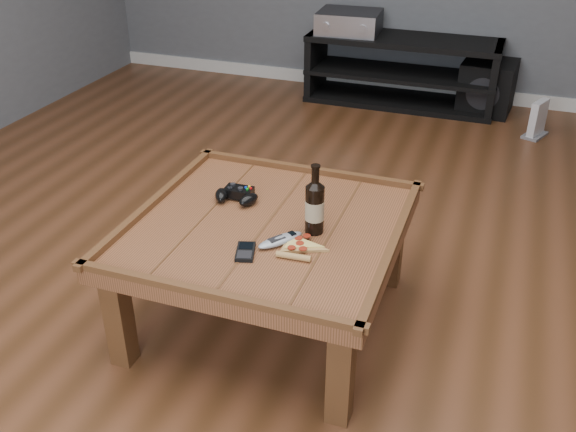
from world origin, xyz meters
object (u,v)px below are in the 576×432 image
(smartphone, at_px, (245,252))
(game_console, at_px, (537,120))
(media_console, at_px, (401,71))
(subwoofer, at_px, (487,87))
(coffee_table, at_px, (267,237))
(game_controller, at_px, (237,195))
(remote_control, at_px, (280,240))
(beer_bottle, at_px, (315,206))
(pizza_slice, at_px, (299,247))
(av_receiver, at_px, (349,22))

(smartphone, xyz_separation_m, game_console, (0.99, 2.62, -0.34))
(smartphone, distance_m, game_console, 2.83)
(media_console, bearing_deg, subwoofer, 4.39)
(coffee_table, height_order, game_controller, game_controller)
(smartphone, bearing_deg, remote_control, 32.14)
(remote_control, bearing_deg, beer_bottle, 89.36)
(media_console, bearing_deg, pizza_slice, -86.60)
(game_controller, height_order, av_receiver, av_receiver)
(media_console, bearing_deg, coffee_table, -90.00)
(smartphone, bearing_deg, game_controller, 101.21)
(coffee_table, distance_m, av_receiver, 2.78)
(media_console, bearing_deg, game_controller, -94.02)
(av_receiver, xyz_separation_m, subwoofer, (1.04, 0.05, -0.39))
(game_controller, xyz_separation_m, game_console, (1.18, 2.27, -0.36))
(smartphone, distance_m, remote_control, 0.14)
(game_controller, height_order, smartphone, game_controller)
(coffee_table, xyz_separation_m, smartphone, (0.00, -0.21, 0.07))
(smartphone, relative_size, av_receiver, 0.28)
(pizza_slice, relative_size, game_console, 0.92)
(game_controller, height_order, subwoofer, game_controller)
(pizza_slice, distance_m, smartphone, 0.19)
(beer_bottle, distance_m, av_receiver, 2.80)
(beer_bottle, relative_size, av_receiver, 0.58)
(beer_bottle, bearing_deg, game_console, 71.38)
(game_controller, bearing_deg, pizza_slice, -36.71)
(coffee_table, height_order, game_console, coffee_table)
(media_console, xyz_separation_m, av_receiver, (-0.42, -0.01, 0.33))
(pizza_slice, bearing_deg, coffee_table, 141.20)
(pizza_slice, xyz_separation_m, subwoofer, (0.45, 2.92, -0.27))
(game_controller, bearing_deg, smartphone, -62.75)
(game_controller, xyz_separation_m, av_receiver, (-0.23, 2.61, 0.10))
(beer_bottle, distance_m, smartphone, 0.31)
(game_console, bearing_deg, beer_bottle, -86.19)
(av_receiver, xyz_separation_m, game_console, (1.41, -0.34, -0.46))
(coffee_table, distance_m, smartphone, 0.22)
(remote_control, relative_size, subwoofer, 0.45)
(game_controller, distance_m, smartphone, 0.40)
(media_console, xyz_separation_m, pizza_slice, (0.17, -2.87, 0.21))
(game_controller, height_order, remote_control, game_controller)
(coffee_table, relative_size, media_console, 0.74)
(subwoofer, xyz_separation_m, game_console, (0.37, -0.39, -0.07))
(game_controller, bearing_deg, subwoofer, 72.28)
(game_controller, distance_m, remote_control, 0.37)
(media_console, relative_size, game_console, 5.61)
(coffee_table, relative_size, beer_bottle, 3.78)
(av_receiver, relative_size, subwoofer, 1.17)
(game_controller, relative_size, game_console, 0.81)
(media_console, height_order, beer_bottle, beer_bottle)
(pizza_slice, xyz_separation_m, game_console, (0.82, 2.53, -0.34))
(smartphone, bearing_deg, game_console, 52.43)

